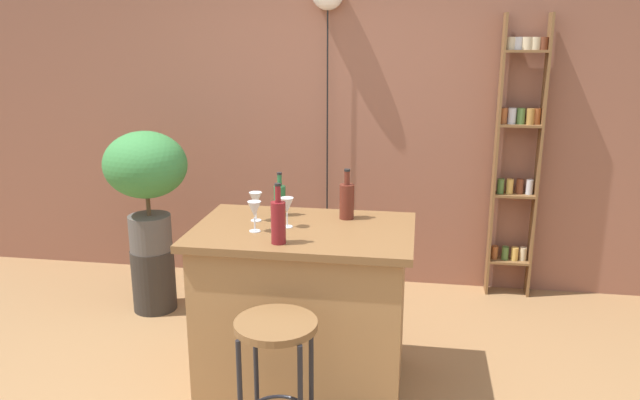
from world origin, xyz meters
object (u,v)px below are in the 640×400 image
Objects in this scene: bottle_sauce_amber at (347,200)px; bar_stool at (276,355)px; spice_shelf at (518,150)px; wine_glass_right at (256,201)px; bottle_vinegar at (278,221)px; potted_plant at (146,174)px; wine_glass_left at (254,210)px; wine_glass_center at (287,206)px; plant_stool at (154,279)px; bottle_wine_red at (280,199)px.

bar_stool is at bearing -104.19° from bottle_sauce_amber.
wine_glass_right is at bearing -138.30° from spice_shelf.
bottle_vinegar reaches higher than bar_stool.
bar_stool is 0.94m from wine_glass_right.
wine_glass_left is (1.01, -0.90, 0.05)m from potted_plant.
potted_plant is 1.41m from wine_glass_center.
wine_glass_right reaches higher than bar_stool.
bottle_sauce_amber is (1.46, -0.59, 0.81)m from plant_stool.
wine_glass_right is (-0.04, 0.19, 0.00)m from wine_glass_left.
bottle_vinegar reaches higher than wine_glass_right.
wine_glass_center and wine_glass_right have the same top height.
plant_stool is 0.78m from potted_plant.
bottle_wine_red is 1.54× the size of wine_glass_left.
bar_stool is 1.01m from bottle_wine_red.
plant_stool is 1.47× the size of bottle_vinegar.
potted_plant is 1.59m from bottle_vinegar.
bar_stool is 0.81× the size of potted_plant.
bottle_vinegar is (-0.07, 0.38, 0.52)m from bar_stool.
bottle_wine_red is 1.54× the size of wine_glass_center.
wine_glass_right is at bearing -165.69° from bottle_sauce_amber.
spice_shelf is at bearing 58.51° from bar_stool.
potted_plant is 2.98× the size of bottle_sauce_amber.
wine_glass_center is (-0.01, 0.27, 0.00)m from bottle_vinegar.
potted_plant is 1.20m from wine_glass_right.
bottle_sauce_amber is 0.55m from wine_glass_left.
bottle_wine_red reaches higher than wine_glass_center.
spice_shelf is at bearing 15.44° from plant_stool.
plant_stool is 2.76× the size of wine_glass_left.
plant_stool is at bearing 145.66° from wine_glass_center.
potted_plant reaches higher than wine_glass_right.
plant_stool is (-1.25, 1.44, -0.30)m from bar_stool.
bar_stool is at bearing -79.76° from bottle_vinegar.
spice_shelf is at bearing 41.07° from bottle_wine_red.
plant_stool is 0.53× the size of potted_plant.
wine_glass_right is at bearing -36.24° from plant_stool.
wine_glass_center is at bearing 92.93° from bottle_vinegar.
spice_shelf is 2.45× the size of potted_plant.
spice_shelf is 2.66m from potted_plant.
bottle_vinegar is 1.87× the size of wine_glass_left.
spice_shelf is 4.61× the size of plant_stool.
spice_shelf is 2.81m from plant_stool.
bottle_sauce_amber is at bearing -21.80° from potted_plant.
spice_shelf is at bearing 52.02° from bottle_vinegar.
wine_glass_left is at bearing -41.56° from plant_stool.
potted_plant reaches higher than wine_glass_center.
bottle_vinegar is (1.18, -1.06, 0.82)m from plant_stool.
wine_glass_left reaches higher than plant_stool.
potted_plant is at bearing 158.20° from bottle_sauce_amber.
plant_stool is 1.47m from bottle_wine_red.
wine_glass_left is at bearing 135.17° from bottle_vinegar.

